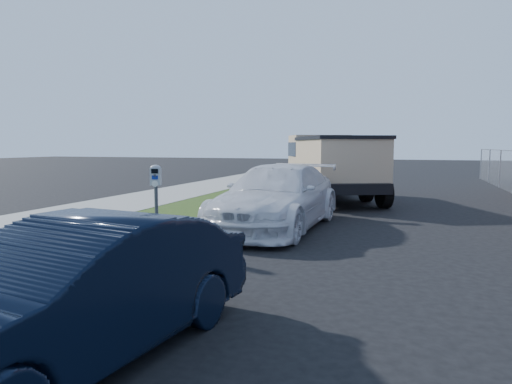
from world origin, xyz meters
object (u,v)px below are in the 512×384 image
(parking_meter, at_px, (156,186))
(navy_sedan, at_px, (76,293))
(white_wagon, at_px, (277,197))
(dump_truck, at_px, (331,163))

(parking_meter, height_order, navy_sedan, parking_meter)
(navy_sedan, bearing_deg, white_wagon, 99.01)
(white_wagon, bearing_deg, dump_truck, 90.22)
(parking_meter, relative_size, navy_sedan, 0.37)
(white_wagon, distance_m, navy_sedan, 7.31)
(parking_meter, height_order, dump_truck, dump_truck)
(parking_meter, distance_m, white_wagon, 3.40)
(navy_sedan, bearing_deg, parking_meter, 119.57)
(parking_meter, distance_m, dump_truck, 9.52)
(navy_sedan, xyz_separation_m, dump_truck, (0.17, 13.66, 0.70))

